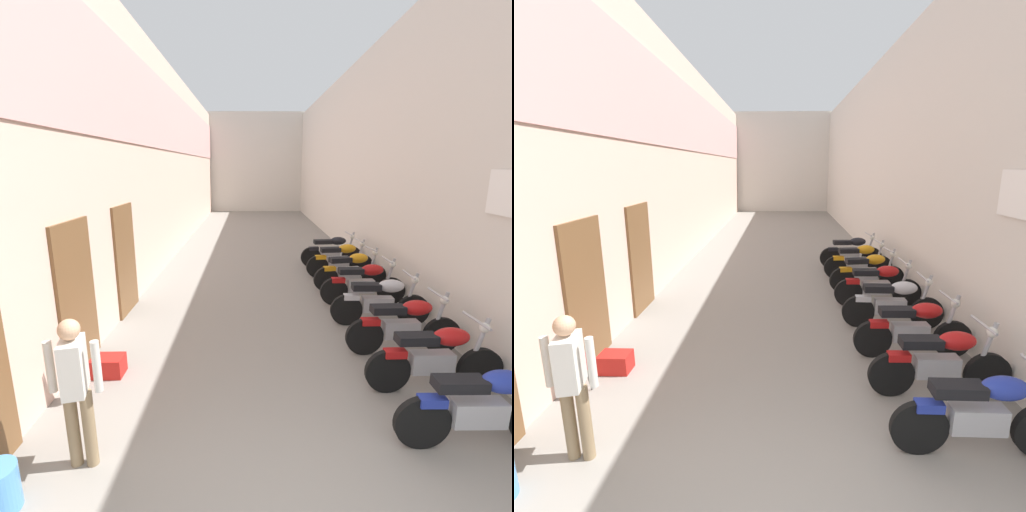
% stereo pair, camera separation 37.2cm
% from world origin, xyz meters
% --- Properties ---
extents(ground_plane, '(39.24, 39.24, 0.00)m').
position_xyz_m(ground_plane, '(0.00, 9.62, 0.00)').
color(ground_plane, gray).
extents(building_left, '(0.45, 23.24, 6.11)m').
position_xyz_m(building_left, '(-3.16, 11.56, 3.08)').
color(building_left, beige).
rests_on(building_left, ground).
extents(building_right, '(0.45, 23.24, 6.17)m').
position_xyz_m(building_right, '(3.17, 11.62, 3.09)').
color(building_right, beige).
rests_on(building_right, ground).
extents(building_far_end, '(8.94, 2.00, 6.31)m').
position_xyz_m(building_far_end, '(0.00, 24.24, 3.15)').
color(building_far_end, beige).
rests_on(building_far_end, ground).
extents(motorcycle_nearest, '(1.85, 0.58, 1.04)m').
position_xyz_m(motorcycle_nearest, '(2.03, 1.60, 0.50)').
color(motorcycle_nearest, black).
rests_on(motorcycle_nearest, ground).
extents(motorcycle_second, '(1.85, 0.58, 1.04)m').
position_xyz_m(motorcycle_second, '(2.03, 2.64, 0.50)').
color(motorcycle_second, black).
rests_on(motorcycle_second, ground).
extents(motorcycle_third, '(1.85, 0.58, 1.04)m').
position_xyz_m(motorcycle_third, '(2.03, 3.66, 0.50)').
color(motorcycle_third, black).
rests_on(motorcycle_third, ground).
extents(motorcycle_fourth, '(1.85, 0.58, 1.04)m').
position_xyz_m(motorcycle_fourth, '(2.03, 4.77, 0.50)').
color(motorcycle_fourth, black).
rests_on(motorcycle_fourth, ground).
extents(motorcycle_fifth, '(1.85, 0.58, 1.04)m').
position_xyz_m(motorcycle_fifth, '(2.03, 5.86, 0.50)').
color(motorcycle_fifth, black).
rests_on(motorcycle_fifth, ground).
extents(motorcycle_sixth, '(1.84, 0.58, 1.04)m').
position_xyz_m(motorcycle_sixth, '(2.03, 6.87, 0.50)').
color(motorcycle_sixth, black).
rests_on(motorcycle_sixth, ground).
extents(motorcycle_seventh, '(1.85, 0.58, 1.04)m').
position_xyz_m(motorcycle_seventh, '(2.03, 7.97, 0.50)').
color(motorcycle_seventh, black).
rests_on(motorcycle_seventh, ground).
extents(motorcycle_eighth, '(1.85, 0.58, 1.04)m').
position_xyz_m(motorcycle_eighth, '(2.03, 9.04, 0.50)').
color(motorcycle_eighth, black).
rests_on(motorcycle_eighth, ground).
extents(pedestrian_by_doorway, '(0.52, 0.38, 1.57)m').
position_xyz_m(pedestrian_by_doorway, '(-2.10, 1.44, 0.92)').
color(pedestrian_by_doorway, '#8C7251').
rests_on(pedestrian_by_doorway, ground).
extents(plastic_crate, '(0.44, 0.32, 0.28)m').
position_xyz_m(plastic_crate, '(-2.47, 3.11, 0.14)').
color(plastic_crate, red).
rests_on(plastic_crate, ground).
extents(umbrella_leaning, '(0.20, 0.35, 0.97)m').
position_xyz_m(umbrella_leaning, '(-2.59, 2.44, 0.68)').
color(umbrella_leaning, '#4C4C4C').
rests_on(umbrella_leaning, ground).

